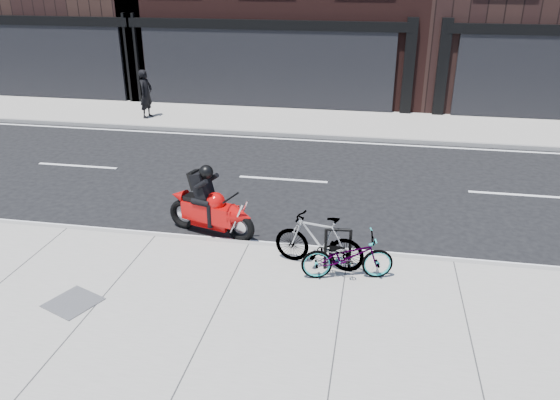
% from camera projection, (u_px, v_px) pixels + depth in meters
% --- Properties ---
extents(ground, '(120.00, 120.00, 0.00)m').
position_uv_depth(ground, '(268.00, 210.00, 12.87)').
color(ground, black).
rests_on(ground, ground).
extents(sidewalk_near, '(60.00, 6.00, 0.13)m').
position_uv_depth(sidewalk_near, '(203.00, 339.00, 8.33)').
color(sidewalk_near, gray).
rests_on(sidewalk_near, ground).
extents(sidewalk_far, '(60.00, 3.50, 0.13)m').
position_uv_depth(sidewalk_far, '(310.00, 122.00, 19.84)').
color(sidewalk_far, gray).
rests_on(sidewalk_far, ground).
extents(bike_rack, '(0.50, 0.10, 0.84)m').
position_uv_depth(bike_rack, '(338.00, 245.00, 9.92)').
color(bike_rack, black).
rests_on(bike_rack, sidewalk_near).
extents(bicycle_front, '(1.73, 0.90, 0.86)m').
position_uv_depth(bicycle_front, '(347.00, 256.00, 9.67)').
color(bicycle_front, gray).
rests_on(bicycle_front, sidewalk_near).
extents(bicycle_rear, '(1.79, 0.84, 1.04)m').
position_uv_depth(bicycle_rear, '(319.00, 241.00, 10.02)').
color(bicycle_rear, gray).
rests_on(bicycle_rear, sidewalk_near).
extents(motorcycle, '(2.06, 0.95, 1.57)m').
position_uv_depth(motorcycle, '(214.00, 208.00, 11.40)').
color(motorcycle, black).
rests_on(motorcycle, ground).
extents(pedestrian, '(0.51, 0.69, 1.74)m').
position_uv_depth(pedestrian, '(146.00, 94.00, 19.82)').
color(pedestrian, black).
rests_on(pedestrian, sidewalk_far).
extents(utility_grate, '(0.98, 0.98, 0.02)m').
position_uv_depth(utility_grate, '(73.00, 302.00, 9.09)').
color(utility_grate, '#4C4C4F').
rests_on(utility_grate, sidewalk_near).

